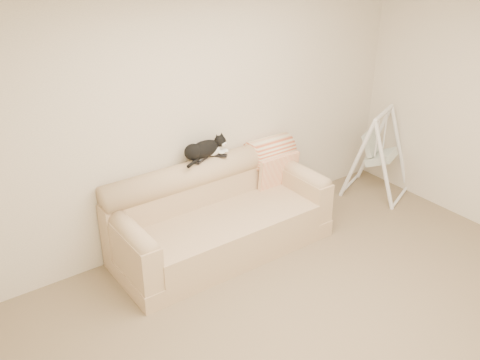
# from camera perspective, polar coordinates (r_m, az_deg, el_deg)

# --- Properties ---
(ground_plane) EXTENTS (5.00, 5.00, 0.00)m
(ground_plane) POSITION_cam_1_polar(r_m,az_deg,el_deg) (4.65, 10.21, -15.56)
(ground_plane) COLOR brown
(ground_plane) RESTS_ON ground
(room_shell) EXTENTS (5.04, 4.04, 2.60)m
(room_shell) POSITION_cam_1_polar(r_m,az_deg,el_deg) (3.81, 12.03, 1.78)
(room_shell) COLOR beige
(room_shell) RESTS_ON ground
(sofa) EXTENTS (2.20, 0.93, 0.90)m
(sofa) POSITION_cam_1_polar(r_m,az_deg,el_deg) (5.39, -2.38, -3.94)
(sofa) COLOR tan
(sofa) RESTS_ON ground
(remote_a) EXTENTS (0.18, 0.13, 0.03)m
(remote_a) POSITION_cam_1_polar(r_m,az_deg,el_deg) (5.29, -4.16, 2.19)
(remote_a) COLOR black
(remote_a) RESTS_ON sofa
(remote_b) EXTENTS (0.15, 0.16, 0.02)m
(remote_b) POSITION_cam_1_polar(r_m,az_deg,el_deg) (5.38, -2.29, 2.67)
(remote_b) COLOR black
(remote_b) RESTS_ON sofa
(tuxedo_cat) EXTENTS (0.55, 0.28, 0.22)m
(tuxedo_cat) POSITION_cam_1_polar(r_m,az_deg,el_deg) (5.29, -3.85, 3.29)
(tuxedo_cat) COLOR black
(tuxedo_cat) RESTS_ON sofa
(throw_blanket) EXTENTS (0.50, 0.38, 0.58)m
(throw_blanket) POSITION_cam_1_polar(r_m,az_deg,el_deg) (5.83, 3.29, 2.66)
(throw_blanket) COLOR #D65B36
(throw_blanket) RESTS_ON sofa
(baby_swing) EXTENTS (0.85, 0.88, 1.06)m
(baby_swing) POSITION_cam_1_polar(r_m,az_deg,el_deg) (6.59, 14.51, 2.83)
(baby_swing) COLOR white
(baby_swing) RESTS_ON ground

